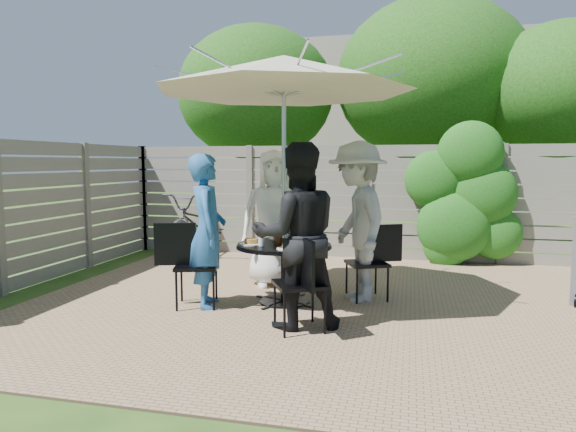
% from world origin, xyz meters
% --- Properties ---
extents(backyard_envelope, '(60.00, 60.00, 5.00)m').
position_xyz_m(backyard_envelope, '(0.09, 10.29, 2.61)').
color(backyard_envelope, '#2A4D18').
rests_on(backyard_envelope, ground).
extents(patio_table, '(1.34, 1.34, 0.68)m').
position_xyz_m(patio_table, '(-0.68, 0.12, 0.47)').
color(patio_table, black).
rests_on(patio_table, ground).
extents(umbrella, '(3.63, 3.63, 2.69)m').
position_xyz_m(umbrella, '(-0.68, 0.12, 2.50)').
color(umbrella, silver).
rests_on(umbrella, ground).
extents(chair_back, '(0.52, 0.67, 0.88)m').
position_xyz_m(chair_back, '(-1.05, 1.01, 0.27)').
color(chair_back, black).
rests_on(chair_back, ground).
extents(person_back, '(0.99, 0.83, 1.73)m').
position_xyz_m(person_back, '(-1.00, 0.88, 0.86)').
color(person_back, white).
rests_on(person_back, ground).
extents(chair_left, '(0.71, 0.56, 0.92)m').
position_xyz_m(chair_left, '(-1.58, -0.25, 0.28)').
color(chair_left, black).
rests_on(chair_left, ground).
extents(person_left, '(0.60, 0.71, 1.66)m').
position_xyz_m(person_left, '(-1.45, -0.20, 0.83)').
color(person_left, '#245C9F').
rests_on(person_left, ground).
extents(chair_front, '(0.59, 0.69, 0.91)m').
position_xyz_m(chair_front, '(-0.31, -0.77, 0.27)').
color(chair_front, black).
rests_on(chair_front, ground).
extents(person_front, '(1.04, 0.94, 1.75)m').
position_xyz_m(person_front, '(-0.37, -0.65, 0.88)').
color(person_front, black).
rests_on(person_front, ground).
extents(chair_right, '(0.66, 0.55, 0.87)m').
position_xyz_m(chair_right, '(0.21, 0.49, 0.26)').
color(chair_right, black).
rests_on(chair_right, ground).
extents(person_right, '(1.06, 1.33, 1.80)m').
position_xyz_m(person_right, '(0.08, 0.43, 0.90)').
color(person_right, '#A7A9A4').
rests_on(person_right, ground).
extents(plate_back, '(0.26, 0.26, 0.06)m').
position_xyz_m(plate_back, '(-0.82, 0.45, 0.70)').
color(plate_back, white).
rests_on(plate_back, patio_table).
extents(plate_left, '(0.26, 0.26, 0.06)m').
position_xyz_m(plate_left, '(-1.02, -0.02, 0.70)').
color(plate_left, white).
rests_on(plate_left, patio_table).
extents(plate_front, '(0.26, 0.26, 0.06)m').
position_xyz_m(plate_front, '(-0.55, -0.22, 0.70)').
color(plate_front, white).
rests_on(plate_front, patio_table).
extents(plate_right, '(0.26, 0.26, 0.06)m').
position_xyz_m(plate_right, '(-0.35, 0.25, 0.70)').
color(plate_right, white).
rests_on(plate_right, patio_table).
extents(plate_extra, '(0.24, 0.24, 0.06)m').
position_xyz_m(plate_extra, '(-0.40, -0.09, 0.70)').
color(plate_extra, white).
rests_on(plate_extra, patio_table).
extents(glass_left, '(0.07, 0.07, 0.14)m').
position_xyz_m(glass_left, '(-0.88, -0.08, 0.75)').
color(glass_left, silver).
rests_on(glass_left, patio_table).
extents(glass_front, '(0.07, 0.07, 0.14)m').
position_xyz_m(glass_front, '(-0.49, -0.08, 0.75)').
color(glass_front, silver).
rests_on(glass_front, patio_table).
extents(glass_right, '(0.07, 0.07, 0.14)m').
position_xyz_m(glass_right, '(-0.48, 0.31, 0.75)').
color(glass_right, silver).
rests_on(glass_right, patio_table).
extents(syrup_jug, '(0.09, 0.09, 0.16)m').
position_xyz_m(syrup_jug, '(-0.76, 0.14, 0.76)').
color(syrup_jug, '#59280C').
rests_on(syrup_jug, patio_table).
extents(coffee_cup, '(0.08, 0.08, 0.12)m').
position_xyz_m(coffee_cup, '(-0.68, 0.36, 0.74)').
color(coffee_cup, '#C6B293').
rests_on(coffee_cup, patio_table).
extents(bicycle, '(0.77, 2.07, 1.08)m').
position_xyz_m(bicycle, '(-2.76, 2.60, 0.54)').
color(bicycle, '#333338').
rests_on(bicycle, ground).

